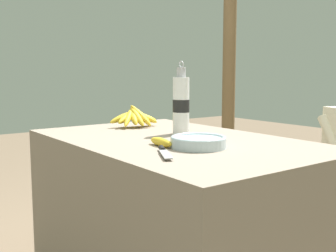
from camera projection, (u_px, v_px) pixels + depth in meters
name	position (u px, v px, depth m)	size (l,w,h in m)	color
market_counter	(175.00, 225.00, 1.88)	(1.33, 0.84, 0.78)	gray
banana_bunch_ripe	(135.00, 117.00, 2.21)	(0.15, 0.28, 0.12)	#4C381E
serving_bowl	(198.00, 141.00, 1.62)	(0.22, 0.22, 0.05)	silver
water_bottle	(181.00, 104.00, 1.96)	(0.08, 0.08, 0.34)	white
loose_banana_front	(161.00, 142.00, 1.65)	(0.15, 0.05, 0.03)	gold
knife	(164.00, 151.00, 1.50)	(0.19, 0.12, 0.02)	#BCBCC1
wooden_bench	(314.00, 190.00, 2.61)	(1.44, 0.32, 0.40)	brown
banana_bunch_green	(268.00, 162.00, 2.89)	(0.14, 0.23, 0.11)	#4C381E
support_post_near	(229.00, 61.00, 3.66)	(0.11, 0.11, 2.33)	brown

